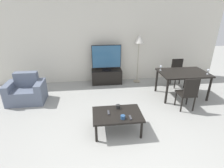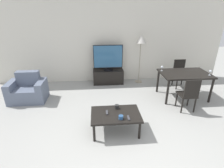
# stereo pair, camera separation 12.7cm
# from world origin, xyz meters

# --- Properties ---
(ground_plane) EXTENTS (18.00, 18.00, 0.00)m
(ground_plane) POSITION_xyz_m (0.00, 0.00, 0.00)
(ground_plane) COLOR #9E9E99
(wall_back) EXTENTS (7.81, 0.06, 2.70)m
(wall_back) POSITION_xyz_m (0.00, 3.77, 1.35)
(wall_back) COLOR silver
(wall_back) RESTS_ON ground_plane
(armchair) EXTENTS (0.97, 0.64, 0.79)m
(armchair) POSITION_xyz_m (-2.35, 2.45, 0.29)
(armchair) COLOR slate
(armchair) RESTS_ON ground_plane
(tv_stand) EXTENTS (1.01, 0.44, 0.47)m
(tv_stand) POSITION_xyz_m (-0.06, 3.48, 0.24)
(tv_stand) COLOR black
(tv_stand) RESTS_ON ground_plane
(tv) EXTENTS (0.96, 0.32, 0.84)m
(tv) POSITION_xyz_m (-0.06, 3.47, 0.89)
(tv) COLOR black
(tv) RESTS_ON tv_stand
(coffee_table) EXTENTS (0.99, 0.66, 0.42)m
(coffee_table) POSITION_xyz_m (-0.08, 0.89, 0.38)
(coffee_table) COLOR black
(coffee_table) RESTS_ON ground_plane
(dining_table) EXTENTS (1.33, 0.89, 0.73)m
(dining_table) POSITION_xyz_m (2.00, 2.26, 0.65)
(dining_table) COLOR black
(dining_table) RESTS_ON ground_plane
(dining_chair_near) EXTENTS (0.40, 0.40, 0.88)m
(dining_chair_near) POSITION_xyz_m (1.77, 1.51, 0.48)
(dining_chair_near) COLOR black
(dining_chair_near) RESTS_ON ground_plane
(dining_chair_far) EXTENTS (0.40, 0.40, 0.88)m
(dining_chair_far) POSITION_xyz_m (2.23, 3.01, 0.48)
(dining_chair_far) COLOR black
(dining_chair_far) RESTS_ON ground_plane
(floor_lamp) EXTENTS (0.33, 0.33, 1.62)m
(floor_lamp) POSITION_xyz_m (1.01, 3.47, 1.40)
(floor_lamp) COLOR gray
(floor_lamp) RESTS_ON ground_plane
(remote_primary) EXTENTS (0.04, 0.15, 0.02)m
(remote_primary) POSITION_xyz_m (0.15, 0.70, 0.43)
(remote_primary) COLOR #38383D
(remote_primary) RESTS_ON coffee_table
(remote_secondary) EXTENTS (0.04, 0.15, 0.02)m
(remote_secondary) POSITION_xyz_m (-0.25, 0.93, 0.43)
(remote_secondary) COLOR #38383D
(remote_secondary) RESTS_ON coffee_table
(cup_white_near) EXTENTS (0.09, 0.09, 0.08)m
(cup_white_near) POSITION_xyz_m (-0.00, 0.69, 0.46)
(cup_white_near) COLOR navy
(cup_white_near) RESTS_ON coffee_table
(cup_colored_far) EXTENTS (0.09, 0.09, 0.08)m
(cup_colored_far) POSITION_xyz_m (-0.03, 1.09, 0.46)
(cup_colored_far) COLOR black
(cup_colored_far) RESTS_ON coffee_table
(wine_glass_left) EXTENTS (0.07, 0.07, 0.15)m
(wine_glass_left) POSITION_xyz_m (2.56, 2.03, 0.84)
(wine_glass_left) COLOR silver
(wine_glass_left) RESTS_ON dining_table
(wine_glass_center) EXTENTS (0.07, 0.07, 0.15)m
(wine_glass_center) POSITION_xyz_m (1.42, 2.50, 0.84)
(wine_glass_center) COLOR silver
(wine_glass_center) RESTS_ON dining_table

